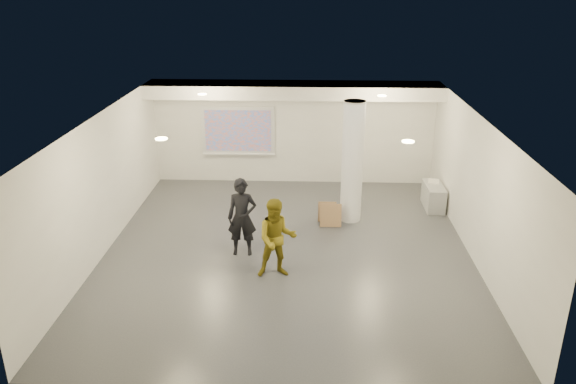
{
  "coord_description": "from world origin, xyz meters",
  "views": [
    {
      "loc": [
        0.47,
        -11.12,
        5.73
      ],
      "look_at": [
        0.0,
        0.4,
        1.25
      ],
      "focal_mm": 35.0,
      "sensor_mm": 36.0,
      "label": 1
    }
  ],
  "objects_px": {
    "projection_screen": "(238,131)",
    "man": "(277,238)",
    "credenza": "(433,196)",
    "woman": "(242,217)",
    "column": "(352,162)"
  },
  "relations": [
    {
      "from": "column",
      "to": "projection_screen",
      "type": "xyz_separation_m",
      "value": [
        -3.1,
        2.65,
        0.03
      ]
    },
    {
      "from": "column",
      "to": "man",
      "type": "bearing_deg",
      "value": -120.03
    },
    {
      "from": "projection_screen",
      "to": "credenza",
      "type": "bearing_deg",
      "value": -18.66
    },
    {
      "from": "credenza",
      "to": "woman",
      "type": "height_order",
      "value": "woman"
    },
    {
      "from": "projection_screen",
      "to": "man",
      "type": "height_order",
      "value": "projection_screen"
    },
    {
      "from": "projection_screen",
      "to": "woman",
      "type": "relative_size",
      "value": 1.22
    },
    {
      "from": "projection_screen",
      "to": "credenza",
      "type": "xyz_separation_m",
      "value": [
        5.32,
        -1.8,
        -1.21
      ]
    },
    {
      "from": "credenza",
      "to": "man",
      "type": "xyz_separation_m",
      "value": [
        -3.88,
        -3.73,
        0.51
      ]
    },
    {
      "from": "projection_screen",
      "to": "credenza",
      "type": "distance_m",
      "value": 5.75
    },
    {
      "from": "projection_screen",
      "to": "woman",
      "type": "bearing_deg",
      "value": -82.14
    },
    {
      "from": "column",
      "to": "projection_screen",
      "type": "distance_m",
      "value": 4.08
    },
    {
      "from": "credenza",
      "to": "woman",
      "type": "xyz_separation_m",
      "value": [
        -4.69,
        -2.8,
        0.55
      ]
    },
    {
      "from": "projection_screen",
      "to": "man",
      "type": "bearing_deg",
      "value": -75.42
    },
    {
      "from": "credenza",
      "to": "man",
      "type": "distance_m",
      "value": 5.41
    },
    {
      "from": "projection_screen",
      "to": "column",
      "type": "bearing_deg",
      "value": -40.56
    }
  ]
}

